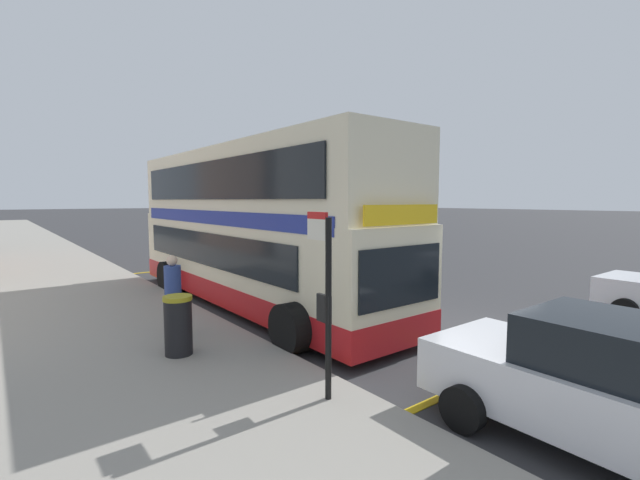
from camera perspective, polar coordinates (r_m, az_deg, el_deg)
The scene contains 8 objects.
ground_plane at distance 38.48m, azimuth -25.15°, elevation 0.38°, with size 260.00×260.00×0.00m, color #333335.
pavement_near at distance 37.59m, azimuth -35.61°, elevation -0.11°, with size 6.00×76.00×0.14m, color gray.
double_decker_bus at distance 12.32m, azimuth -9.23°, elevation 1.00°, with size 3.15×11.32×4.40m.
bus_bay_markings at distance 12.75m, azimuth -10.05°, elevation -8.23°, with size 2.83×14.56×0.01m.
bus_stop_sign at distance 6.10m, azimuth 0.67°, elevation -6.64°, with size 0.09×0.51×2.67m.
parked_car_white_behind at distance 6.28m, azimuth 34.22°, elevation -15.93°, with size 2.09×4.20×1.62m.
pedestrian_waiting_near_sign at distance 9.48m, azimuth -18.99°, elevation -6.59°, with size 0.34×0.34×1.71m.
litter_bin at distance 8.43m, azimuth -18.36°, elevation -10.70°, with size 0.52×0.52×1.10m.
Camera 1 is at (-8.32, -5.46, 2.98)m, focal length 24.03 mm.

